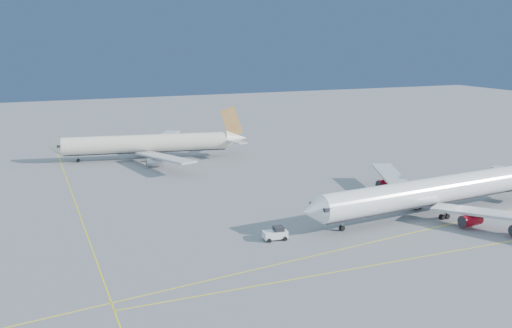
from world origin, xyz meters
The scene contains 5 objects.
ground centered at (0.00, 0.00, 0.00)m, with size 500.00×500.00×0.00m, color slate.
taxiway_lines centered at (-14.71, 6.34, 0.01)m, with size 118.86×140.00×0.02m.
airliner_virgin centered at (24.66, 3.86, 4.51)m, with size 60.71×54.28×14.97m.
airliner_etihad centered at (-15.59, 76.66, 4.47)m, with size 56.15×51.30×14.70m.
pushback_tug centered at (-10.07, 2.14, 1.07)m, with size 4.27×2.79×2.32m.
Camera 1 is at (-48.74, -82.68, 34.07)m, focal length 40.00 mm.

